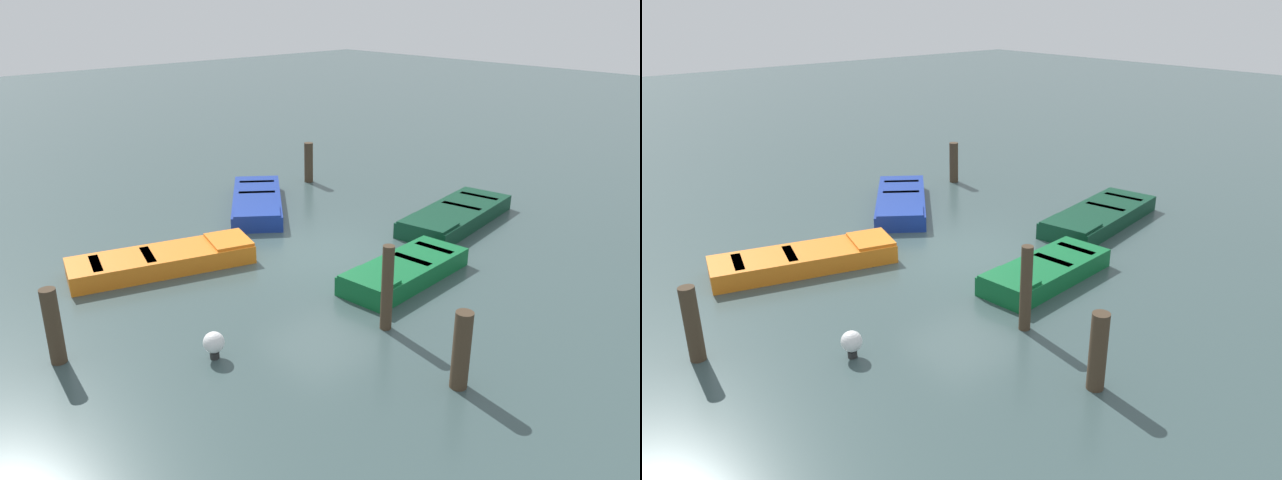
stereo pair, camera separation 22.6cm
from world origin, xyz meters
The scene contains 10 objects.
ground_plane centered at (0.00, 0.00, 0.00)m, with size 80.00×80.00×0.00m, color #384C4C.
rowboat_green centered at (-0.37, 2.24, 0.22)m, with size 3.25×1.49×0.46m.
rowboat_orange centered at (3.11, -1.69, 0.22)m, with size 4.12×2.27×0.46m.
rowboat_dark_green centered at (-4.05, 0.83, 0.22)m, with size 4.15×2.08×0.46m.
rowboat_blue centered at (-0.86, -3.60, 0.22)m, with size 3.39×3.93×0.46m.
mooring_piling_near_right centered at (6.26, 0.51, 0.66)m, with size 0.26×0.26×1.33m, color #423323.
mooring_piling_far_right centered at (-3.74, -4.70, 0.63)m, with size 0.28×0.28×1.27m, color #423323.
mooring_piling_center centered at (1.94, 5.35, 0.65)m, with size 0.28×0.28×1.30m, color #423323.
mooring_piling_near_left centered at (1.44, 3.37, 0.81)m, with size 0.21×0.21×1.62m, color #423323.
marker_buoy centered at (4.29, 2.14, 0.29)m, with size 0.36×0.36×0.48m.
Camera 1 is at (9.00, 9.99, 5.68)m, focal length 35.14 mm.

